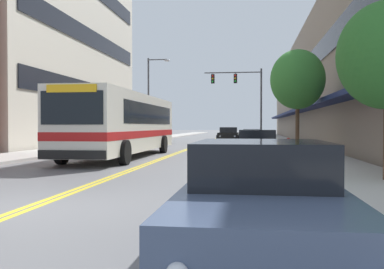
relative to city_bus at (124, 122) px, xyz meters
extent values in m
plane|color=slate|center=(2.10, 23.67, -1.74)|extent=(240.00, 240.00, 0.00)
cube|color=#B2ADA5|center=(-4.96, 23.67, -1.67)|extent=(3.14, 106.00, 0.14)
cube|color=#B2ADA5|center=(9.17, 23.67, -1.67)|extent=(3.14, 106.00, 0.14)
cube|color=yellow|center=(2.00, 23.67, -1.74)|extent=(0.14, 106.00, 0.01)
cube|color=yellow|center=(2.20, 23.67, -1.74)|extent=(0.14, 106.00, 0.01)
cube|color=black|center=(-6.74, 13.21, 2.66)|extent=(0.08, 22.67, 1.40)
cube|color=black|center=(-6.74, 13.21, 7.06)|extent=(0.08, 22.67, 1.40)
cube|color=gray|center=(14.99, 23.67, 3.60)|extent=(8.00, 68.00, 10.68)
cube|color=navy|center=(10.44, 23.67, 1.16)|extent=(1.10, 61.20, 0.24)
cube|color=black|center=(10.95, 23.67, 4.88)|extent=(0.08, 61.20, 1.40)
cube|color=silver|center=(0.00, -0.11, -0.03)|extent=(2.57, 12.46, 2.72)
cube|color=#B21919|center=(0.00, -0.11, -0.57)|extent=(2.59, 12.48, 0.32)
cube|color=black|center=(0.00, 0.51, 0.41)|extent=(2.60, 9.72, 0.98)
cube|color=black|center=(0.00, -6.36, 0.46)|extent=(2.31, 0.04, 1.20)
cube|color=yellow|center=(0.00, -6.37, 1.14)|extent=(1.85, 0.06, 0.28)
cube|color=black|center=(0.00, -6.38, -1.21)|extent=(2.52, 0.08, 0.32)
cylinder|color=black|center=(-1.31, -4.35, -1.24)|extent=(0.30, 1.00, 1.00)
cylinder|color=black|center=(1.31, -4.35, -1.24)|extent=(0.30, 1.00, 1.00)
cylinder|color=black|center=(-1.31, 3.32, -1.24)|extent=(0.30, 1.00, 1.00)
cylinder|color=black|center=(1.31, 3.32, -1.24)|extent=(0.30, 1.00, 1.00)
cube|color=#38383D|center=(-2.16, 12.59, -1.20)|extent=(1.72, 4.29, 0.73)
cube|color=black|center=(-2.16, 12.76, -0.63)|extent=(1.48, 1.89, 0.42)
cylinder|color=black|center=(-3.05, 11.26, -1.42)|extent=(0.22, 0.63, 0.63)
cylinder|color=black|center=(-1.28, 11.26, -1.42)|extent=(0.22, 0.63, 0.63)
cylinder|color=black|center=(-3.05, 13.91, -1.42)|extent=(0.22, 0.63, 0.63)
cylinder|color=black|center=(-1.28, 13.91, -1.42)|extent=(0.22, 0.63, 0.63)
sphere|color=silver|center=(-2.77, 10.42, -1.17)|extent=(0.16, 0.16, 0.16)
sphere|color=silver|center=(-1.56, 10.42, -1.17)|extent=(0.16, 0.16, 0.16)
cube|color=red|center=(-2.78, 14.74, -1.17)|extent=(0.18, 0.04, 0.10)
cube|color=red|center=(-1.54, 14.74, -1.17)|extent=(0.18, 0.04, 0.10)
cube|color=#475675|center=(6.39, -15.73, -1.22)|extent=(1.76, 4.37, 0.70)
cube|color=black|center=(6.39, -15.56, -0.62)|extent=(1.52, 1.92, 0.50)
cylinder|color=black|center=(5.49, -17.09, -1.42)|extent=(0.22, 0.64, 0.64)
cylinder|color=black|center=(5.49, -14.37, -1.42)|extent=(0.22, 0.64, 0.64)
cylinder|color=black|center=(7.30, -14.37, -1.42)|extent=(0.22, 0.64, 0.64)
cube|color=red|center=(5.76, -13.53, -1.18)|extent=(0.18, 0.04, 0.10)
cube|color=red|center=(7.03, -13.53, -1.18)|extent=(0.18, 0.04, 0.10)
cube|color=#BCAD89|center=(6.55, 10.47, -1.25)|extent=(1.82, 4.40, 0.63)
cube|color=black|center=(6.55, 10.65, -0.73)|extent=(1.56, 1.94, 0.42)
cylinder|color=black|center=(5.62, 9.11, -1.43)|extent=(0.22, 0.62, 0.62)
cylinder|color=black|center=(7.48, 9.11, -1.43)|extent=(0.22, 0.62, 0.62)
cylinder|color=black|center=(5.62, 11.84, -1.43)|extent=(0.22, 0.62, 0.62)
cylinder|color=black|center=(7.48, 11.84, -1.43)|extent=(0.22, 0.62, 0.62)
sphere|color=silver|center=(5.91, 8.25, -1.22)|extent=(0.16, 0.16, 0.16)
sphere|color=silver|center=(7.19, 8.25, -1.22)|extent=(0.16, 0.16, 0.16)
cube|color=red|center=(5.90, 12.69, -1.22)|extent=(0.18, 0.04, 0.10)
cube|color=red|center=(7.20, 12.69, -1.22)|extent=(0.18, 0.04, 0.10)
cube|color=#232328|center=(6.55, -1.73, -1.21)|extent=(1.80, 4.57, 0.72)
cube|color=black|center=(6.55, -1.55, -0.60)|extent=(1.54, 2.01, 0.49)
cylinder|color=black|center=(5.63, -3.15, -1.43)|extent=(0.22, 0.63, 0.63)
cylinder|color=black|center=(7.47, -3.15, -1.43)|extent=(0.22, 0.63, 0.63)
cylinder|color=black|center=(5.63, -0.32, -1.43)|extent=(0.22, 0.63, 0.63)
cylinder|color=black|center=(7.47, -0.32, -1.43)|extent=(0.22, 0.63, 0.63)
sphere|color=silver|center=(5.92, -4.04, -1.17)|extent=(0.16, 0.16, 0.16)
sphere|color=silver|center=(7.18, -4.04, -1.17)|extent=(0.16, 0.16, 0.16)
cube|color=red|center=(5.91, 0.56, -1.17)|extent=(0.18, 0.04, 0.10)
cube|color=red|center=(7.20, 0.56, -1.17)|extent=(0.18, 0.04, 0.10)
cube|color=#19234C|center=(6.38, 19.30, -1.24)|extent=(1.83, 4.21, 0.65)
cube|color=black|center=(6.38, 19.47, -0.70)|extent=(1.57, 1.85, 0.43)
cylinder|color=black|center=(5.44, 18.00, -1.41)|extent=(0.22, 0.65, 0.65)
cylinder|color=black|center=(7.31, 18.00, -1.41)|extent=(0.22, 0.65, 0.65)
cylinder|color=black|center=(5.44, 20.61, -1.41)|extent=(0.22, 0.65, 0.65)
cylinder|color=black|center=(7.31, 20.61, -1.41)|extent=(0.22, 0.65, 0.65)
sphere|color=silver|center=(5.73, 17.18, -1.20)|extent=(0.16, 0.16, 0.16)
sphere|color=silver|center=(7.02, 17.18, -1.20)|extent=(0.16, 0.16, 0.16)
cube|color=red|center=(5.72, 21.42, -1.20)|extent=(0.18, 0.04, 0.10)
cube|color=red|center=(7.03, 21.42, -1.20)|extent=(0.18, 0.04, 0.10)
cube|color=beige|center=(3.49, 30.52, -1.25)|extent=(1.92, 4.44, 0.61)
cube|color=black|center=(3.49, 30.70, -0.72)|extent=(1.65, 1.95, 0.45)
cylinder|color=black|center=(2.51, 29.15, -1.41)|extent=(0.22, 0.66, 0.66)
cylinder|color=black|center=(4.47, 29.15, -1.41)|extent=(0.22, 0.66, 0.66)
cylinder|color=black|center=(2.51, 31.90, -1.41)|extent=(0.22, 0.66, 0.66)
cylinder|color=black|center=(4.47, 31.90, -1.41)|extent=(0.22, 0.66, 0.66)
sphere|color=silver|center=(2.82, 28.29, -1.22)|extent=(0.16, 0.16, 0.16)
sphere|color=silver|center=(4.16, 28.29, -1.22)|extent=(0.16, 0.16, 0.16)
cube|color=red|center=(2.80, 32.75, -1.22)|extent=(0.18, 0.04, 0.10)
cube|color=red|center=(4.18, 32.75, -1.22)|extent=(0.18, 0.04, 0.10)
cube|color=black|center=(4.14, 21.37, -1.19)|extent=(1.95, 4.24, 0.72)
cube|color=black|center=(4.14, 21.54, -0.57)|extent=(1.67, 1.87, 0.52)
cylinder|color=black|center=(3.15, 20.06, -1.39)|extent=(0.22, 0.70, 0.70)
cylinder|color=black|center=(5.14, 20.06, -1.39)|extent=(0.22, 0.70, 0.70)
cylinder|color=black|center=(3.15, 22.69, -1.39)|extent=(0.22, 0.70, 0.70)
cylinder|color=black|center=(5.14, 22.69, -1.39)|extent=(0.22, 0.70, 0.70)
sphere|color=silver|center=(3.46, 19.23, -1.15)|extent=(0.16, 0.16, 0.16)
sphere|color=silver|center=(4.82, 19.23, -1.15)|extent=(0.16, 0.16, 0.16)
cube|color=red|center=(3.44, 23.50, -1.15)|extent=(0.18, 0.04, 0.10)
cube|color=red|center=(4.84, 23.50, -1.15)|extent=(0.18, 0.04, 0.10)
cube|color=maroon|center=(2.77, 46.61, -1.22)|extent=(1.77, 4.33, 0.71)
cube|color=black|center=(2.77, 46.78, -0.63)|extent=(1.52, 1.90, 0.47)
cylinder|color=black|center=(1.87, 45.26, -1.44)|extent=(0.22, 0.60, 0.60)
cylinder|color=black|center=(3.68, 45.26, -1.44)|extent=(0.22, 0.60, 0.60)
cylinder|color=black|center=(1.87, 47.95, -1.44)|extent=(0.22, 0.60, 0.60)
cylinder|color=black|center=(3.68, 47.95, -1.44)|extent=(0.22, 0.60, 0.60)
sphere|color=silver|center=(2.15, 44.42, -1.18)|extent=(0.16, 0.16, 0.16)
sphere|color=silver|center=(3.39, 44.42, -1.18)|extent=(0.16, 0.16, 0.16)
cube|color=red|center=(2.14, 48.78, -1.18)|extent=(0.18, 0.04, 0.10)
cube|color=red|center=(3.41, 48.78, -1.18)|extent=(0.18, 0.04, 0.10)
cylinder|color=#47474C|center=(7.30, 21.81, 1.86)|extent=(0.18, 0.18, 7.20)
cylinder|color=#47474C|center=(4.50, 21.81, 5.11)|extent=(5.61, 0.11, 0.11)
cube|color=black|center=(4.78, 21.81, 4.51)|extent=(0.34, 0.26, 0.92)
sphere|color=red|center=(4.78, 21.65, 4.79)|extent=(0.18, 0.18, 0.18)
sphere|color=yellow|center=(4.78, 21.65, 4.51)|extent=(0.18, 0.18, 0.18)
sphere|color=green|center=(4.78, 21.65, 4.23)|extent=(0.18, 0.18, 0.18)
cylinder|color=black|center=(4.78, 21.81, 5.04)|extent=(0.02, 0.02, 0.14)
cube|color=black|center=(2.54, 21.81, 4.51)|extent=(0.34, 0.26, 0.92)
sphere|color=red|center=(2.54, 21.65, 4.79)|extent=(0.18, 0.18, 0.18)
sphere|color=yellow|center=(2.54, 21.65, 4.51)|extent=(0.18, 0.18, 0.18)
sphere|color=green|center=(2.54, 21.65, 4.23)|extent=(0.18, 0.18, 0.18)
cylinder|color=black|center=(2.54, 21.81, 5.04)|extent=(0.02, 0.02, 0.14)
cylinder|color=#47474C|center=(-3.20, 18.31, 2.20)|extent=(0.16, 0.16, 7.88)
cylinder|color=#47474C|center=(-2.31, 18.31, 5.99)|extent=(1.77, 0.10, 0.10)
ellipsoid|color=#B2B2B7|center=(-1.42, 18.31, 5.89)|extent=(0.56, 0.28, 0.20)
cylinder|color=brown|center=(8.70, 2.19, -0.28)|extent=(0.20, 0.20, 2.64)
ellipsoid|color=#387F33|center=(8.70, 2.19, 2.25)|extent=(2.84, 2.84, 3.12)
cylinder|color=red|center=(8.05, -0.04, -1.27)|extent=(0.25, 0.25, 0.67)
sphere|color=red|center=(8.05, -0.04, -0.87)|extent=(0.23, 0.23, 0.23)
cylinder|color=red|center=(7.89, -0.04, -1.19)|extent=(0.08, 0.11, 0.11)
camera|label=1|loc=(6.26, -20.74, -0.19)|focal=40.00mm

